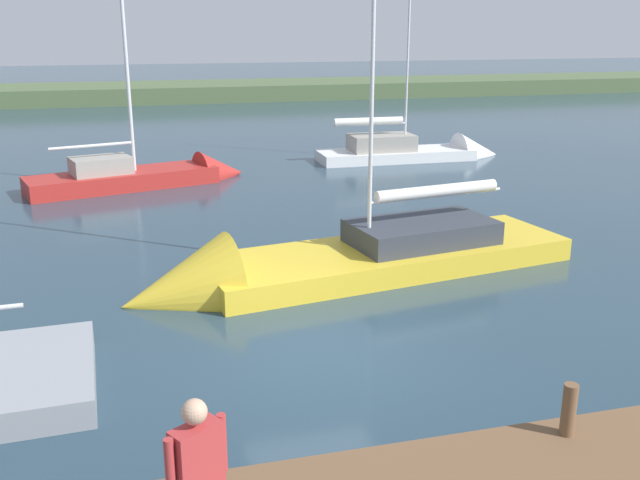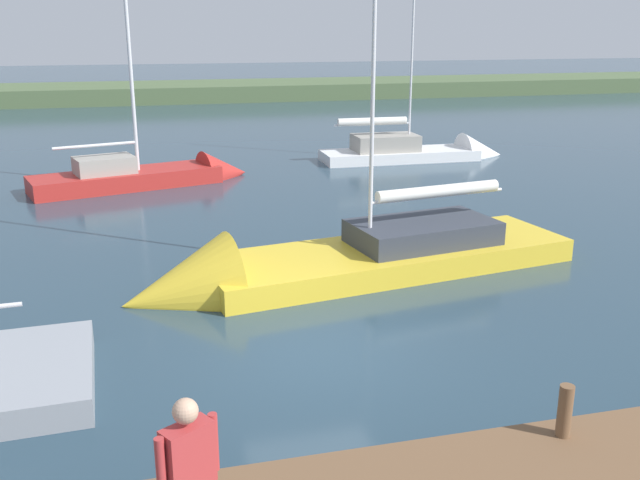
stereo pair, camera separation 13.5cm
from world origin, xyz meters
TOP-DOWN VIEW (x-y plane):
  - ground_plane at (0.00, 0.00)m, footprint 200.00×200.00m
  - far_shoreline at (0.00, -45.98)m, footprint 180.00×8.00m
  - mooring_post_near at (-2.00, 4.48)m, footprint 0.18×0.18m
  - sailboat_mid_channel at (2.29, -14.88)m, footprint 8.12×3.98m
  - sailboat_behind_pier at (-0.97, -3.63)m, footprint 10.93×4.27m
  - sailboat_near_dock at (-9.20, -17.18)m, footprint 8.11×2.10m
  - person_on_dock at (2.60, 5.56)m, footprint 0.58×0.43m

SIDE VIEW (x-z plane):
  - ground_plane at x=0.00m, z-range 0.00..0.00m
  - far_shoreline at x=0.00m, z-range -1.20..1.20m
  - sailboat_behind_pier at x=-0.97m, z-range -6.73..6.98m
  - sailboat_mid_channel at x=2.29m, z-range -3.92..4.27m
  - sailboat_near_dock at x=-9.20m, z-range -4.87..5.24m
  - mooring_post_near at x=-2.00m, z-range 0.69..1.38m
  - person_on_dock at x=2.60m, z-range 0.83..2.57m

